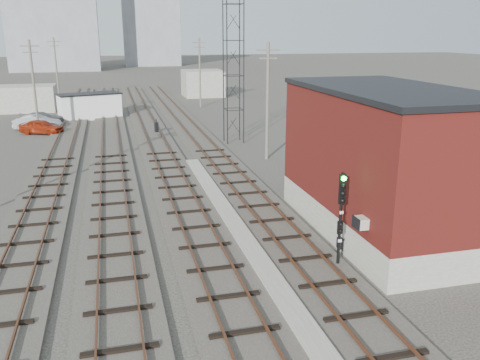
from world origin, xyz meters
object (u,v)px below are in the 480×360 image
object	(u,v)px
car_silver	(37,123)
switch_stand	(156,127)
car_red	(41,127)
car_grey	(43,118)
signal_mast	(341,213)
site_trailer	(90,106)

from	to	relation	value
car_silver	switch_stand	bearing A→B (deg)	-106.91
car_red	car_grey	size ratio (longest dim) A/B	0.93
signal_mast	car_red	size ratio (longest dim) A/B	0.99
signal_mast	switch_stand	size ratio (longest dim) A/B	3.05
site_trailer	car_grey	bearing A→B (deg)	-169.67
car_silver	car_grey	distance (m)	3.54
signal_mast	car_grey	xyz separation A→B (m)	(-16.25, 40.69, -1.83)
signal_mast	car_grey	distance (m)	43.85
signal_mast	car_grey	bearing A→B (deg)	111.77
car_grey	car_silver	bearing A→B (deg)	157.34
signal_mast	car_grey	world-z (taller)	signal_mast
switch_stand	site_trailer	size ratio (longest dim) A/B	0.18
switch_stand	signal_mast	bearing A→B (deg)	-100.04
car_silver	car_grey	world-z (taller)	car_silver
car_red	signal_mast	bearing A→B (deg)	-132.00
site_trailer	car_red	xyz separation A→B (m)	(-4.43, -8.49, -0.76)
signal_mast	car_silver	world-z (taller)	signal_mast
site_trailer	car_silver	distance (m)	7.91
signal_mast	site_trailer	world-z (taller)	signal_mast
car_silver	car_red	bearing A→B (deg)	-157.69
car_red	car_grey	bearing A→B (deg)	28.62
switch_stand	car_silver	size ratio (longest dim) A/B	0.30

